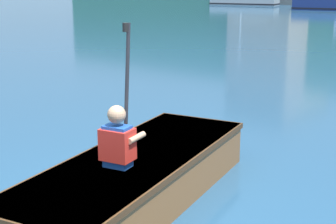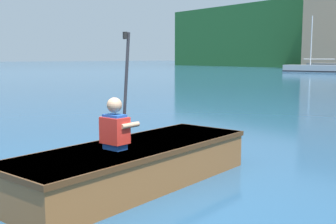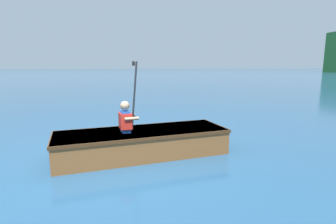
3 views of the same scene
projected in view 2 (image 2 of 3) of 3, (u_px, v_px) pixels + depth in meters
name	position (u px, v px, depth m)	size (l,w,h in m)	color
ground_plane	(102.00, 198.00, 4.56)	(300.00, 300.00, 0.00)	navy
moored_boat_dock_east_inner	(313.00, 69.00, 42.73)	(6.00, 3.23, 5.67)	#9EA3A8
rowboat_foreground	(138.00, 162.00, 5.04)	(1.76, 3.45, 0.49)	brown
person_paddler	(115.00, 125.00, 4.71)	(0.40, 0.39, 1.31)	#1E4CA5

